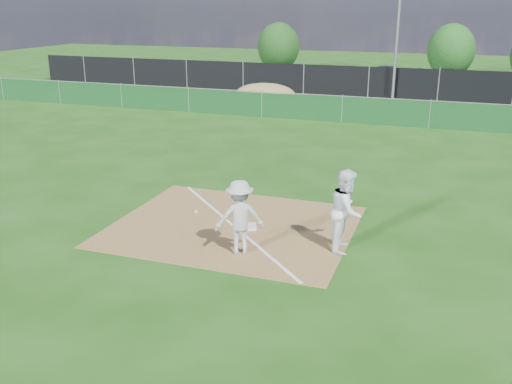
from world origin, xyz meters
TOP-DOWN VIEW (x-y plane):
  - ground at (0.00, 10.00)m, footprint 90.00×90.00m
  - infield_dirt at (0.00, 1.00)m, footprint 6.00×5.00m
  - foul_line at (0.00, 1.00)m, footprint 5.01×5.01m
  - green_fence at (0.00, 15.00)m, footprint 44.00×0.05m
  - dirt_mound at (-5.00, 18.50)m, footprint 3.38×2.60m
  - black_fence at (0.00, 23.00)m, footprint 46.00×0.04m
  - parking_lot at (0.00, 28.00)m, footprint 46.00×9.00m
  - light_pole at (1.50, 22.70)m, footprint 0.16×0.16m
  - first_base at (0.43, 0.99)m, footprint 0.49×0.49m
  - play_at_first at (0.73, -0.45)m, footprint 1.83×1.11m
  - runner at (2.96, 0.55)m, footprint 0.77×0.97m
  - car_left at (-6.80, 27.81)m, footprint 4.22×2.77m
  - car_mid at (0.60, 27.63)m, footprint 4.25×2.57m
  - car_right at (4.80, 27.06)m, footprint 4.77×1.95m
  - tree_left at (-8.77, 33.06)m, footprint 3.30×3.30m
  - tree_mid at (4.33, 33.17)m, footprint 3.36×3.36m

SIDE VIEW (x-z plane):
  - ground at x=0.00m, z-range 0.00..0.00m
  - parking_lot at x=0.00m, z-range 0.00..0.01m
  - infield_dirt at x=0.00m, z-range 0.00..0.02m
  - foul_line at x=0.00m, z-range 0.02..0.03m
  - first_base at x=0.43m, z-range 0.02..0.10m
  - dirt_mound at x=-5.00m, z-range 0.00..1.17m
  - green_fence at x=0.00m, z-range 0.00..1.20m
  - car_mid at x=0.60m, z-range 0.01..1.33m
  - car_left at x=-6.80m, z-range 0.01..1.35m
  - car_right at x=4.80m, z-range 0.01..1.39m
  - play_at_first at x=0.73m, z-range 0.02..1.74m
  - black_fence at x=0.00m, z-range 0.00..1.80m
  - runner at x=2.96m, z-range 0.00..1.93m
  - tree_left at x=-8.77m, z-range 0.06..3.97m
  - tree_mid at x=4.33m, z-range 0.06..4.04m
  - light_pole at x=1.50m, z-range 0.00..8.00m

